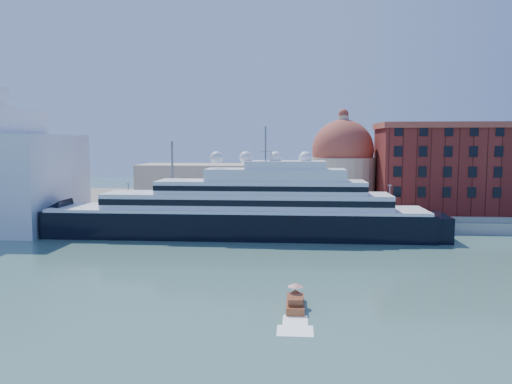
{
  "coord_description": "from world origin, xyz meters",
  "views": [
    {
      "loc": [
        8.63,
        -82.17,
        20.16
      ],
      "look_at": [
        0.89,
        18.0,
        10.17
      ],
      "focal_mm": 35.0,
      "sensor_mm": 36.0,
      "label": 1
    }
  ],
  "objects": [
    {
      "name": "superyacht",
      "position": [
        -6.25,
        23.0,
        4.75
      ],
      "size": [
        92.04,
        12.76,
        27.51
      ],
      "color": "black",
      "rests_on": "ground"
    },
    {
      "name": "ground",
      "position": [
        0.0,
        0.0,
        0.0
      ],
      "size": [
        400.0,
        400.0,
        0.0
      ],
      "primitive_type": "plane",
      "color": "#396359",
      "rests_on": "ground"
    },
    {
      "name": "quay_fence",
      "position": [
        0.0,
        29.5,
        3.1
      ],
      "size": [
        180.0,
        0.1,
        1.2
      ],
      "primitive_type": "cube",
      "color": "slate",
      "rests_on": "quay"
    },
    {
      "name": "water_taxi",
      "position": [
        8.87,
        -22.82,
        0.74
      ],
      "size": [
        2.2,
        6.52,
        3.09
      ],
      "rotation": [
        0.0,
        0.0,
        -0.0
      ],
      "color": "maroon",
      "rests_on": "ground"
    },
    {
      "name": "quay",
      "position": [
        0.0,
        34.0,
        1.25
      ],
      "size": [
        180.0,
        10.0,
        2.5
      ],
      "primitive_type": "cube",
      "color": "gray",
      "rests_on": "ground"
    },
    {
      "name": "lamp_posts",
      "position": [
        -12.67,
        32.27,
        9.84
      ],
      "size": [
        120.8,
        2.4,
        18.0
      ],
      "color": "slate",
      "rests_on": "quay"
    },
    {
      "name": "land",
      "position": [
        0.0,
        75.0,
        1.0
      ],
      "size": [
        260.0,
        72.0,
        2.0
      ],
      "primitive_type": "cube",
      "color": "slate",
      "rests_on": "ground"
    },
    {
      "name": "service_barge",
      "position": [
        -53.32,
        20.62,
        0.72
      ],
      "size": [
        11.36,
        4.51,
        2.5
      ],
      "rotation": [
        0.0,
        0.0,
        0.07
      ],
      "color": "white",
      "rests_on": "ground"
    },
    {
      "name": "warehouse",
      "position": [
        52.0,
        52.0,
        13.79
      ],
      "size": [
        43.0,
        19.0,
        23.25
      ],
      "color": "maroon",
      "rests_on": "land"
    },
    {
      "name": "church",
      "position": [
        6.39,
        57.72,
        10.91
      ],
      "size": [
        66.0,
        18.0,
        25.5
      ],
      "color": "beige",
      "rests_on": "land"
    }
  ]
}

